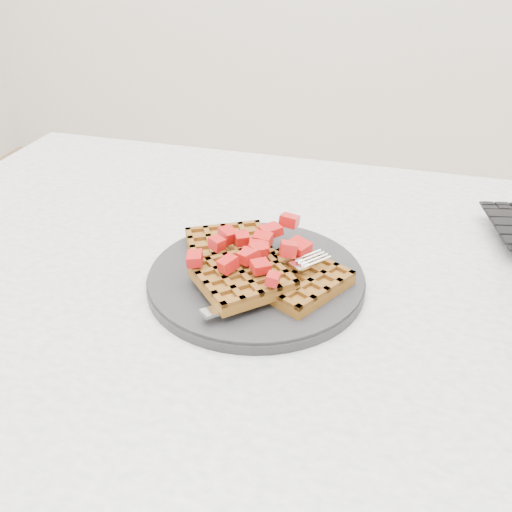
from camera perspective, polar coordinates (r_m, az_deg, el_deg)
name	(u,v)px	position (r m, az deg, el deg)	size (l,w,h in m)	color
table	(290,352)	(0.77, 3.43, -9.52)	(1.20, 0.80, 0.75)	silver
plate	(256,278)	(0.69, 0.00, -2.26)	(0.26, 0.26, 0.02)	black
waffles	(255,267)	(0.68, -0.07, -1.08)	(0.23, 0.21, 0.03)	#8D5A1D
strawberry_pile	(256,246)	(0.67, 0.00, 1.02)	(0.15, 0.15, 0.02)	#960002
fork	(277,288)	(0.65, 2.09, -3.21)	(0.02, 0.18, 0.02)	silver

